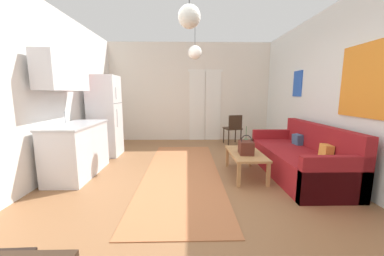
{
  "coord_description": "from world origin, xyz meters",
  "views": [
    {
      "loc": [
        -0.08,
        -3.12,
        1.39
      ],
      "look_at": [
        0.01,
        0.93,
        0.75
      ],
      "focal_mm": 20.65,
      "sensor_mm": 36.0,
      "label": 1
    }
  ],
  "objects_px": {
    "refrigerator": "(105,116)",
    "pendant_lamp_far": "(195,52)",
    "couch": "(301,159)",
    "pendant_lamp_near": "(189,16)",
    "accent_chair": "(233,127)",
    "bamboo_vase": "(246,145)",
    "coffee_table": "(246,155)",
    "handbag": "(246,147)"
  },
  "relations": [
    {
      "from": "couch",
      "to": "pendant_lamp_far",
      "type": "distance_m",
      "value": 2.81
    },
    {
      "from": "handbag",
      "to": "accent_chair",
      "type": "height_order",
      "value": "accent_chair"
    },
    {
      "from": "coffee_table",
      "to": "bamboo_vase",
      "type": "distance_m",
      "value": 0.17
    },
    {
      "from": "bamboo_vase",
      "to": "handbag",
      "type": "xyz_separation_m",
      "value": [
        -0.04,
        -0.15,
        -0.0
      ]
    },
    {
      "from": "handbag",
      "to": "pendant_lamp_near",
      "type": "relative_size",
      "value": 0.4
    },
    {
      "from": "refrigerator",
      "to": "accent_chair",
      "type": "xyz_separation_m",
      "value": [
        3.08,
        0.99,
        -0.42
      ]
    },
    {
      "from": "pendant_lamp_near",
      "to": "couch",
      "type": "bearing_deg",
      "value": 32.84
    },
    {
      "from": "handbag",
      "to": "accent_chair",
      "type": "relative_size",
      "value": 0.39
    },
    {
      "from": "handbag",
      "to": "pendant_lamp_far",
      "type": "relative_size",
      "value": 0.42
    },
    {
      "from": "handbag",
      "to": "refrigerator",
      "type": "distance_m",
      "value": 3.15
    },
    {
      "from": "couch",
      "to": "pendant_lamp_far",
      "type": "xyz_separation_m",
      "value": [
        -1.77,
        1.04,
        1.92
      ]
    },
    {
      "from": "accent_chair",
      "to": "pendant_lamp_far",
      "type": "relative_size",
      "value": 1.06
    },
    {
      "from": "couch",
      "to": "pendant_lamp_far",
      "type": "bearing_deg",
      "value": 149.64
    },
    {
      "from": "pendant_lamp_near",
      "to": "pendant_lamp_far",
      "type": "relative_size",
      "value": 1.04
    },
    {
      "from": "accent_chair",
      "to": "couch",
      "type": "bearing_deg",
      "value": 92.88
    },
    {
      "from": "bamboo_vase",
      "to": "pendant_lamp_far",
      "type": "xyz_separation_m",
      "value": [
        -0.84,
        0.96,
        1.69
      ]
    },
    {
      "from": "refrigerator",
      "to": "bamboo_vase",
      "type": "bearing_deg",
      "value": -24.25
    },
    {
      "from": "handbag",
      "to": "accent_chair",
      "type": "distance_m",
      "value": 2.43
    },
    {
      "from": "couch",
      "to": "refrigerator",
      "type": "distance_m",
      "value": 4.03
    },
    {
      "from": "coffee_table",
      "to": "pendant_lamp_far",
      "type": "xyz_separation_m",
      "value": [
        -0.83,
        1.01,
        1.85
      ]
    },
    {
      "from": "pendant_lamp_near",
      "to": "coffee_table",
      "type": "bearing_deg",
      "value": 52.48
    },
    {
      "from": "refrigerator",
      "to": "pendant_lamp_near",
      "type": "xyz_separation_m",
      "value": [
        1.84,
        -2.58,
        1.26
      ]
    },
    {
      "from": "pendant_lamp_far",
      "to": "handbag",
      "type": "bearing_deg",
      "value": -54.09
    },
    {
      "from": "refrigerator",
      "to": "pendant_lamp_near",
      "type": "bearing_deg",
      "value": -54.43
    },
    {
      "from": "bamboo_vase",
      "to": "pendant_lamp_near",
      "type": "xyz_separation_m",
      "value": [
        -0.98,
        -1.31,
        1.63
      ]
    },
    {
      "from": "couch",
      "to": "refrigerator",
      "type": "bearing_deg",
      "value": 160.23
    },
    {
      "from": "accent_chair",
      "to": "pendant_lamp_near",
      "type": "relative_size",
      "value": 1.02
    },
    {
      "from": "refrigerator",
      "to": "pendant_lamp_far",
      "type": "xyz_separation_m",
      "value": [
        1.98,
        -0.31,
        1.32
      ]
    },
    {
      "from": "bamboo_vase",
      "to": "coffee_table",
      "type": "bearing_deg",
      "value": -101.52
    },
    {
      "from": "pendant_lamp_near",
      "to": "pendant_lamp_far",
      "type": "distance_m",
      "value": 2.27
    },
    {
      "from": "coffee_table",
      "to": "pendant_lamp_near",
      "type": "bearing_deg",
      "value": -127.52
    },
    {
      "from": "handbag",
      "to": "couch",
      "type": "bearing_deg",
      "value": 4.3
    },
    {
      "from": "couch",
      "to": "bamboo_vase",
      "type": "relative_size",
      "value": 4.75
    },
    {
      "from": "bamboo_vase",
      "to": "pendant_lamp_near",
      "type": "height_order",
      "value": "pendant_lamp_near"
    },
    {
      "from": "accent_chair",
      "to": "pendant_lamp_near",
      "type": "bearing_deg",
      "value": 57.75
    },
    {
      "from": "bamboo_vase",
      "to": "handbag",
      "type": "relative_size",
      "value": 1.38
    },
    {
      "from": "bamboo_vase",
      "to": "pendant_lamp_far",
      "type": "bearing_deg",
      "value": 131.18
    },
    {
      "from": "bamboo_vase",
      "to": "accent_chair",
      "type": "bearing_deg",
      "value": 83.43
    },
    {
      "from": "coffee_table",
      "to": "pendant_lamp_far",
      "type": "height_order",
      "value": "pendant_lamp_far"
    },
    {
      "from": "couch",
      "to": "bamboo_vase",
      "type": "distance_m",
      "value": 0.96
    },
    {
      "from": "couch",
      "to": "handbag",
      "type": "bearing_deg",
      "value": -175.7
    },
    {
      "from": "refrigerator",
      "to": "coffee_table",
      "type": "bearing_deg",
      "value": -25.2
    }
  ]
}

